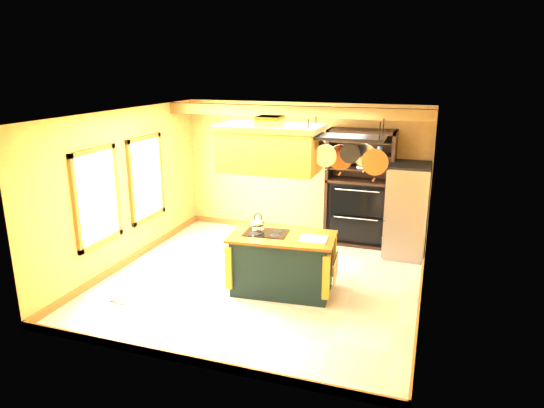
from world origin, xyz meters
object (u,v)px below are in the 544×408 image
Objects in this scene: kitchen_island at (282,263)px; hutch at (359,200)px; pot_rack at (346,146)px; range_hood at (270,147)px; refrigerator at (406,212)px.

hutch is at bearing 68.22° from kitchen_island.
pot_rack is 2.93m from hutch.
range_hood is 1.29× the size of pot_rack.
range_hood reaches higher than kitchen_island.
pot_rack is 2.76m from refrigerator.
range_hood is 1.12m from pot_rack.
kitchen_island is 1.80m from range_hood.
pot_rack is at bearing -86.66° from hutch.
hutch is (0.97, 2.54, -1.38)m from range_hood.
range_hood reaches higher than hutch.
refrigerator is at bearing 47.40° from kitchen_island.
kitchen_island is 1.10× the size of range_hood.
refrigerator is at bearing -21.24° from hutch.
pot_rack reaches higher than kitchen_island.
refrigerator is (1.88, 2.19, -1.44)m from range_hood.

